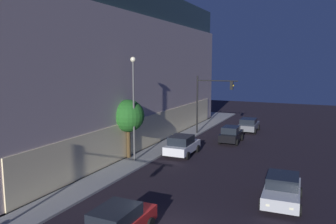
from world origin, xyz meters
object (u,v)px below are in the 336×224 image
Objects in this scene: sidewalk_tree at (128,116)px; car_red at (118,223)px; car_white at (182,145)px; car_grey at (249,125)px; traffic_light_far_corner at (209,96)px; modern_building at (61,68)px; street_lamp_sidewalk at (134,97)px; car_black at (231,134)px; car_silver at (282,189)px.

sidewalk_tree is 1.19× the size of car_red.
car_white is 0.99× the size of car_grey.
car_grey is at bearing -0.71° from car_red.
traffic_light_far_corner is at bearing 8.08° from car_red.
sidewalk_tree is 1.14× the size of car_white.
car_red is at bearing -168.75° from car_white.
traffic_light_far_corner is (7.26, -14.94, -3.13)m from modern_building.
sidewalk_tree is 18.01m from car_grey.
street_lamp_sidewalk reaches higher than car_white.
sidewalk_tree is at bearing -113.32° from modern_building.
modern_building is at bearing 104.61° from car_black.
street_lamp_sidewalk is 2.03× the size of car_red.
car_grey is (16.36, -6.95, -2.91)m from sidewalk_tree.
modern_building is 8.82× the size of car_white.
car_silver is at bearing -127.85° from car_white.
car_white is (-9.14, -0.45, -3.65)m from traffic_light_far_corner.
car_grey is at bearing 16.51° from car_silver.
modern_building reaches higher than street_lamp_sidewalk.
car_white reaches higher than car_silver.
car_grey is at bearing -42.97° from traffic_light_far_corner.
car_black is at bearing 175.66° from car_grey.
modern_building is 5.81× the size of traffic_light_far_corner.
modern_building is 9.17× the size of car_red.
car_white reaches higher than car_red.
car_black is (6.62, -2.81, -0.03)m from car_white.
street_lamp_sidewalk is 1.94× the size of car_silver.
car_black is at bearing -75.39° from modern_building.
street_lamp_sidewalk is (-12.91, 2.28, 0.90)m from traffic_light_far_corner.
car_black is at bearing -127.73° from traffic_light_far_corner.
car_silver is 1.00× the size of car_white.
car_grey is at bearing -58.86° from modern_building.
modern_building reaches higher than traffic_light_far_corner.
car_red is 0.96× the size of car_white.
car_silver is at bearing -110.30° from modern_building.
car_white reaches higher than car_black.
street_lamp_sidewalk is 1.70× the size of sidewalk_tree.
car_red is (-11.68, -6.60, -2.90)m from sidewalk_tree.
sidewalk_tree is (-5.06, -11.75, -3.94)m from modern_building.
car_red is (-24.01, -3.41, -3.71)m from traffic_light_far_corner.
modern_building is 16.90m from traffic_light_far_corner.
car_white is at bearing -96.96° from modern_building.
car_white is 7.19m from car_black.
sidewalk_tree is 13.95m from car_silver.
car_red reaches higher than car_grey.
car_black is (4.74, -18.20, -6.82)m from modern_building.
modern_building is 27.27m from car_silver.
street_lamp_sidewalk is 12.63m from car_black.
street_lamp_sidewalk is 13.42m from car_silver.
sidewalk_tree is 1.14× the size of car_grey.
sidewalk_tree is at bearing 131.16° from car_white.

